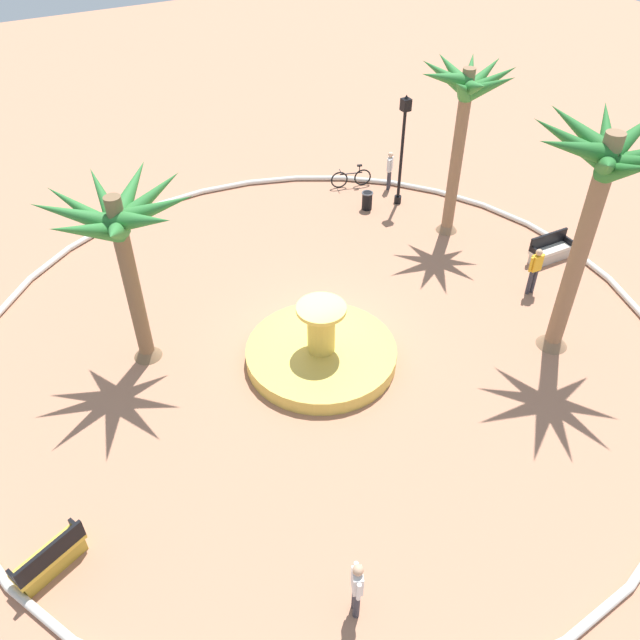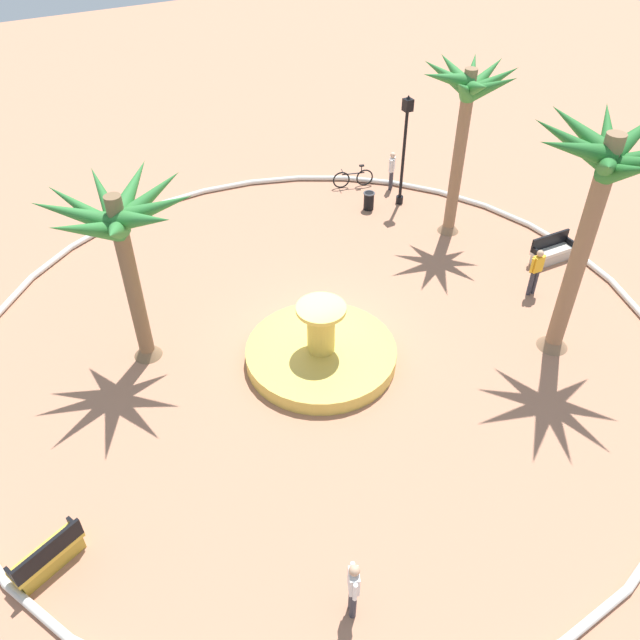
% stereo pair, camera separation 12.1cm
% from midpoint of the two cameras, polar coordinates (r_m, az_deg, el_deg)
% --- Properties ---
extents(ground_plane, '(80.00, 80.00, 0.00)m').
position_cam_midpoint_polar(ground_plane, '(19.74, -0.22, -1.73)').
color(ground_plane, tan).
extents(plaza_curb, '(20.70, 20.70, 0.20)m').
position_cam_midpoint_polar(plaza_curb, '(19.67, -0.22, -1.51)').
color(plaza_curb, silver).
rests_on(plaza_curb, ground).
extents(fountain, '(4.38, 4.38, 1.98)m').
position_cam_midpoint_polar(fountain, '(18.88, -0.08, -2.86)').
color(fountain, gold).
rests_on(fountain, ground).
extents(palm_tree_near_fountain, '(3.92, 4.04, 5.55)m').
position_cam_midpoint_polar(palm_tree_near_fountain, '(17.35, -17.34, 7.56)').
color(palm_tree_near_fountain, brown).
rests_on(palm_tree_near_fountain, ground).
extents(palm_tree_by_curb, '(3.42, 3.47, 6.30)m').
position_cam_midpoint_polar(palm_tree_by_curb, '(23.02, 12.44, 18.21)').
color(palm_tree_by_curb, '#8E6B4C').
rests_on(palm_tree_by_curb, ground).
extents(palm_tree_mid_plaza, '(4.09, 4.15, 6.98)m').
position_cam_midpoint_polar(palm_tree_mid_plaza, '(17.84, 23.21, 11.01)').
color(palm_tree_mid_plaza, '#8E6B4C').
rests_on(palm_tree_mid_plaza, ground).
extents(bench_east, '(1.11, 1.66, 1.00)m').
position_cam_midpoint_polar(bench_east, '(15.81, -22.77, -18.79)').
color(bench_east, gold).
rests_on(bench_east, ground).
extents(bench_west, '(0.51, 1.60, 1.00)m').
position_cam_midpoint_polar(bench_west, '(24.26, 19.34, 5.68)').
color(bench_west, beige).
rests_on(bench_west, ground).
extents(lamppost, '(0.32, 0.32, 4.39)m').
position_cam_midpoint_polar(lamppost, '(25.54, 7.12, 15.20)').
color(lamppost, black).
rests_on(lamppost, ground).
extents(trash_bin, '(0.46, 0.46, 0.73)m').
position_cam_midpoint_polar(trash_bin, '(25.98, 4.02, 10.45)').
color(trash_bin, black).
rests_on(trash_bin, ground).
extents(bicycle_red_frame, '(0.59, 1.67, 0.94)m').
position_cam_midpoint_polar(bicycle_red_frame, '(27.56, 2.62, 12.33)').
color(bicycle_red_frame, black).
rests_on(bicycle_red_frame, ground).
extents(person_cyclist_helmet, '(0.41, 0.39, 1.62)m').
position_cam_midpoint_polar(person_cyclist_helmet, '(27.29, 6.01, 13.08)').
color(person_cyclist_helmet, '#33333D').
rests_on(person_cyclist_helmet, ground).
extents(person_cyclist_photo, '(0.50, 0.32, 1.70)m').
position_cam_midpoint_polar(person_cyclist_photo, '(13.74, 2.97, -22.36)').
color(person_cyclist_photo, '#33333D').
rests_on(person_cyclist_photo, ground).
extents(person_pedestrian_stroll, '(0.22, 0.53, 1.70)m').
position_cam_midpoint_polar(person_pedestrian_stroll, '(22.09, 18.19, 4.28)').
color(person_pedestrian_stroll, '#33333D').
rests_on(person_pedestrian_stroll, ground).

